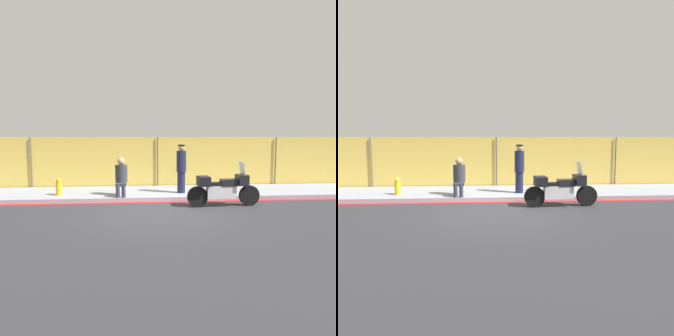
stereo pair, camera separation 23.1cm
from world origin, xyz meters
The scene contains 8 objects.
ground_plane centered at (0.00, 0.00, 0.00)m, with size 120.00×120.00×0.00m, color #2D2D33.
sidewalk centered at (0.00, 2.64, 0.07)m, with size 38.40×2.55×0.14m.
curb_paint_stripe centered at (0.00, 1.28, 0.00)m, with size 38.40×0.18×0.01m.
storefront_fence centered at (0.00, 4.00, 1.10)m, with size 36.48×0.17×2.19m.
motorcycle centered at (1.92, 0.52, 0.57)m, with size 2.36×0.55×1.43m.
officer_standing centered at (0.79, 2.21, 1.06)m, with size 0.36×0.36×1.79m.
person_seated_on_curb centered at (-1.38, 1.84, 0.88)m, with size 0.43×0.71×1.34m.
fire_hydrant centered at (-3.61, 2.12, 0.44)m, with size 0.21×0.26×0.61m.
Camera 1 is at (-0.62, -8.69, 2.21)m, focal length 32.00 mm.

